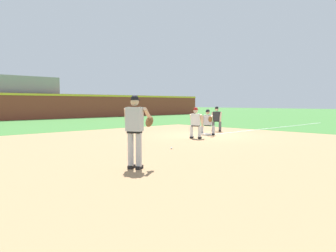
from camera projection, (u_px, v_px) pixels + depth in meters
ground_plane at (206, 135)px, 16.77m from camera, size 160.00×160.00×0.00m
infield_dirt_patch at (183, 146)px, 12.50m from camera, size 18.00×18.00×0.01m
foul_line_stripe at (277, 128)px, 21.94m from camera, size 14.93×0.10×0.00m
first_base_bag at (206, 134)px, 16.76m from camera, size 0.38×0.38×0.09m
baseball at (172, 148)px, 11.77m from camera, size 0.07×0.07×0.07m
pitcher at (136, 127)px, 8.19m from camera, size 0.83×0.58×1.86m
first_baseman at (208, 121)px, 16.87m from camera, size 0.83×1.01×1.34m
baserunner at (196, 122)px, 15.21m from camera, size 0.58×0.67×1.46m
umpire at (217, 118)px, 18.98m from camera, size 0.61×0.67×1.46m
outfield_wall at (34, 106)px, 32.44m from camera, size 48.00×0.54×2.60m
stadium_seating_block at (24, 98)px, 34.15m from camera, size 6.34×3.35×4.35m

